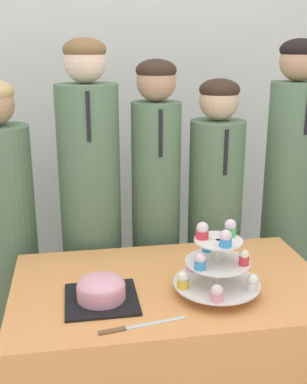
% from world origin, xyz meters
% --- Properties ---
extents(wall_back, '(9.00, 0.06, 2.70)m').
position_xyz_m(wall_back, '(0.00, 1.79, 1.35)').
color(wall_back, silver).
rests_on(wall_back, ground_plane).
extents(table, '(1.26, 0.75, 0.71)m').
position_xyz_m(table, '(0.00, 0.38, 0.36)').
color(table, '#EF9951').
rests_on(table, ground_plane).
extents(round_cake, '(0.27, 0.27, 0.10)m').
position_xyz_m(round_cake, '(-0.28, 0.29, 0.76)').
color(round_cake, black).
rests_on(round_cake, table).
extents(cake_knife, '(0.31, 0.07, 0.01)m').
position_xyz_m(cake_knife, '(-0.21, 0.08, 0.71)').
color(cake_knife, silver).
rests_on(cake_knife, table).
extents(cupcake_stand, '(0.33, 0.33, 0.29)m').
position_xyz_m(cupcake_stand, '(0.15, 0.26, 0.84)').
color(cupcake_stand, silver).
rests_on(cupcake_stand, table).
extents(student_0, '(0.31, 0.31, 1.48)m').
position_xyz_m(student_0, '(-0.71, 0.95, 0.71)').
color(student_0, '#567556').
rests_on(student_0, ground_plane).
extents(student_1, '(0.30, 0.30, 1.66)m').
position_xyz_m(student_1, '(-0.29, 0.95, 0.80)').
color(student_1, '#567556').
rests_on(student_1, ground_plane).
extents(student_2, '(0.24, 0.25, 1.56)m').
position_xyz_m(student_2, '(0.04, 0.95, 0.77)').
color(student_2, '#567556').
rests_on(student_2, ground_plane).
extents(student_3, '(0.28, 0.28, 1.47)m').
position_xyz_m(student_3, '(0.35, 0.95, 0.71)').
color(student_3, '#567556').
rests_on(student_3, ground_plane).
extents(student_4, '(0.26, 0.26, 1.65)m').
position_xyz_m(student_4, '(0.75, 0.95, 0.82)').
color(student_4, '#567556').
rests_on(student_4, ground_plane).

